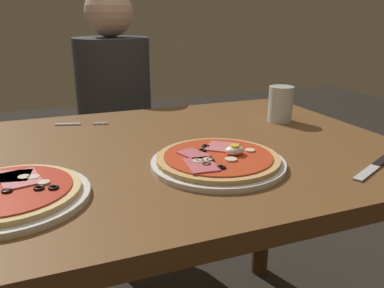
% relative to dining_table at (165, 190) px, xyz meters
% --- Properties ---
extents(dining_table, '(1.20, 0.86, 0.75)m').
position_rel_dining_table_xyz_m(dining_table, '(0.00, 0.00, 0.00)').
color(dining_table, brown).
rests_on(dining_table, ground).
extents(pizza_foreground, '(0.30, 0.30, 0.05)m').
position_rel_dining_table_xyz_m(pizza_foreground, '(0.08, -0.16, 0.13)').
color(pizza_foreground, white).
rests_on(pizza_foreground, dining_table).
extents(pizza_across_left, '(0.28, 0.28, 0.03)m').
position_rel_dining_table_xyz_m(pizza_across_left, '(-0.34, -0.18, 0.13)').
color(pizza_across_left, white).
rests_on(pizza_across_left, dining_table).
extents(water_glass_near, '(0.08, 0.08, 0.11)m').
position_rel_dining_table_xyz_m(water_glass_near, '(0.42, 0.12, 0.16)').
color(water_glass_near, silver).
rests_on(water_glass_near, dining_table).
extents(fork, '(0.16, 0.06, 0.00)m').
position_rel_dining_table_xyz_m(fork, '(-0.18, 0.30, 0.12)').
color(fork, silver).
rests_on(fork, dining_table).
extents(knife, '(0.18, 0.10, 0.01)m').
position_rel_dining_table_xyz_m(knife, '(0.40, -0.29, 0.12)').
color(knife, silver).
rests_on(knife, dining_table).
extents(diner_person, '(0.32, 0.32, 1.18)m').
position_rel_dining_table_xyz_m(diner_person, '(0.03, 0.81, -0.08)').
color(diner_person, black).
rests_on(diner_person, ground).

